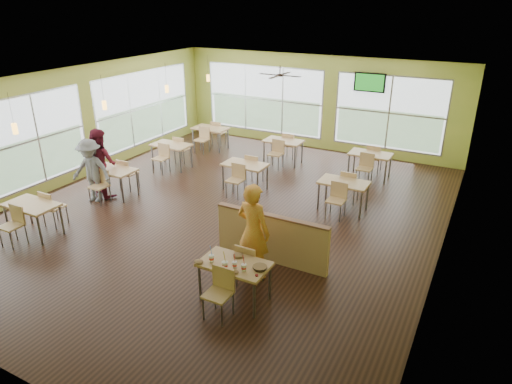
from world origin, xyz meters
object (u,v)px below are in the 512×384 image
main_table (235,269)px  food_basket (260,267)px  half_wall_divider (271,238)px  man_plaid (253,231)px

main_table → food_basket: main_table is taller
half_wall_divider → man_plaid: 0.76m
main_table → man_plaid: bearing=95.1°
main_table → half_wall_divider: half_wall_divider is taller
main_table → man_plaid: 0.89m
man_plaid → food_basket: (0.55, -0.79, -0.17)m
half_wall_divider → man_plaid: bearing=-96.7°
main_table → half_wall_divider: size_ratio=0.63×
main_table → food_basket: bearing=4.0°
man_plaid → food_basket: bearing=132.5°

